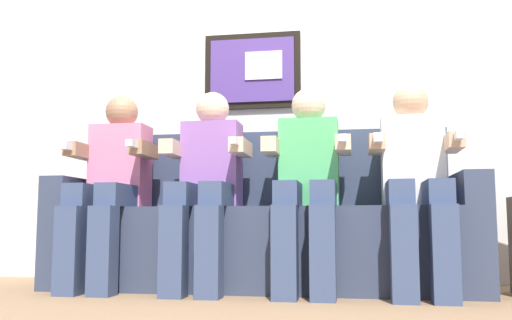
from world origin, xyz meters
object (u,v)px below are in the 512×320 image
(person_leftmost, at_px, (111,180))
(person_rightmost, at_px, (415,175))
(couch, at_px, (261,232))
(person_right_center, at_px, (308,177))
(person_left_center, at_px, (207,178))

(person_leftmost, distance_m, person_rightmost, 1.65)
(couch, bearing_deg, person_right_center, -31.36)
(couch, distance_m, person_right_center, 0.44)
(person_leftmost, bearing_deg, couch, 11.53)
(person_leftmost, height_order, person_left_center, same)
(couch, xyz_separation_m, person_right_center, (0.28, -0.17, 0.29))
(couch, relative_size, person_leftmost, 2.12)
(couch, xyz_separation_m, person_rightmost, (0.83, -0.17, 0.29))
(couch, height_order, person_right_center, person_right_center)
(person_left_center, distance_m, person_rightmost, 1.10)
(person_leftmost, distance_m, person_right_center, 1.10)
(couch, distance_m, person_rightmost, 0.89)
(person_leftmost, xyz_separation_m, person_left_center, (0.55, 0.00, -0.00))
(person_left_center, bearing_deg, person_right_center, 0.00)
(person_left_center, xyz_separation_m, person_right_center, (0.55, 0.00, 0.00))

